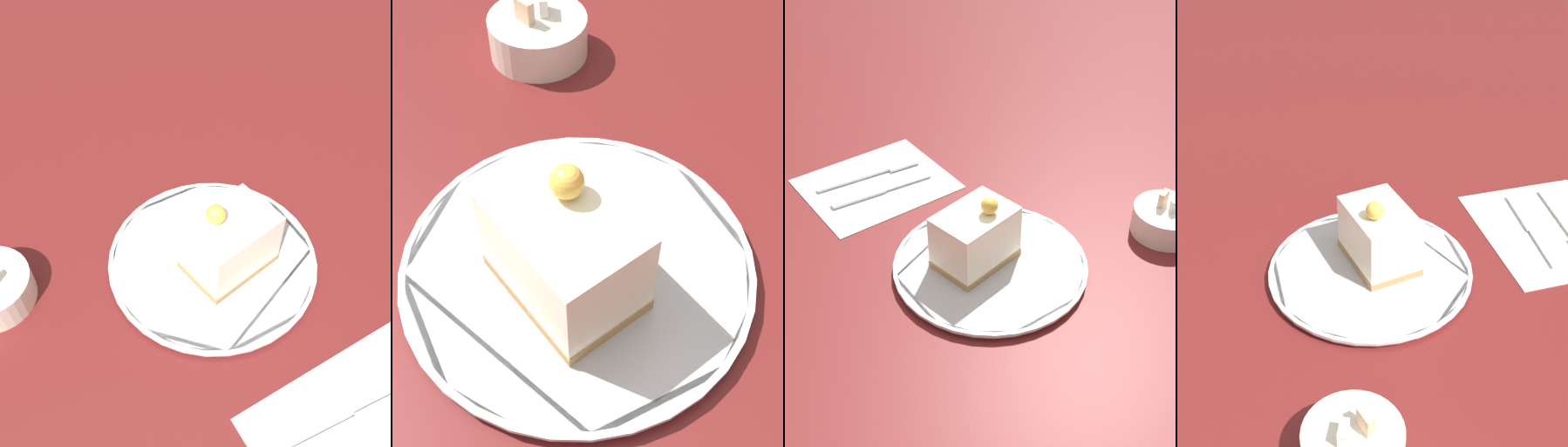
% 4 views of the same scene
% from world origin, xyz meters
% --- Properties ---
extents(ground_plane, '(4.00, 4.00, 0.00)m').
position_xyz_m(ground_plane, '(0.00, 0.00, 0.00)').
color(ground_plane, '#5B1919').
extents(plate, '(0.26, 0.26, 0.01)m').
position_xyz_m(plate, '(0.03, -0.01, 0.01)').
color(plate, white).
rests_on(plate, ground_plane).
extents(cake_slice, '(0.09, 0.11, 0.10)m').
position_xyz_m(cake_slice, '(0.02, -0.02, 0.05)').
color(cake_slice, '#9E7547').
rests_on(cake_slice, plate).
extents(napkin, '(0.19, 0.22, 0.00)m').
position_xyz_m(napkin, '(-0.23, -0.04, 0.00)').
color(napkin, white).
rests_on(napkin, ground_plane).
extents(fork, '(0.03, 0.17, 0.00)m').
position_xyz_m(fork, '(-0.25, -0.02, 0.01)').
color(fork, silver).
rests_on(fork, napkin).
extents(knife, '(0.03, 0.17, 0.00)m').
position_xyz_m(knife, '(-0.21, -0.05, 0.01)').
color(knife, silver).
rests_on(knife, napkin).
extents(sugar_bowl, '(0.10, 0.10, 0.06)m').
position_xyz_m(sugar_bowl, '(0.11, 0.24, 0.02)').
color(sugar_bowl, silver).
rests_on(sugar_bowl, ground_plane).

